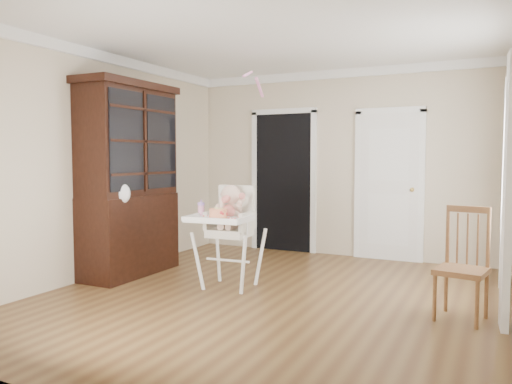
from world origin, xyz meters
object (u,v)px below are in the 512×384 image
at_px(china_cabinet, 129,179).
at_px(dining_chair, 462,267).
at_px(sippy_cup, 201,208).
at_px(high_chair, 229,224).
at_px(cake, 218,214).

height_order(china_cabinet, dining_chair, china_cabinet).
relative_size(sippy_cup, dining_chair, 0.18).
height_order(high_chair, dining_chair, high_chair).
relative_size(sippy_cup, china_cabinet, 0.08).
relative_size(high_chair, china_cabinet, 0.49).
height_order(sippy_cup, dining_chair, dining_chair).
bearing_deg(dining_chair, sippy_cup, -167.69).
bearing_deg(china_cabinet, high_chair, -0.54).
bearing_deg(cake, china_cabinet, 167.33).
bearing_deg(sippy_cup, high_chair, 23.97).
bearing_deg(dining_chair, china_cabinet, -170.35).
bearing_deg(sippy_cup, china_cabinet, 172.90).
xyz_separation_m(cake, china_cabinet, (-1.45, 0.33, 0.32)).
bearing_deg(high_chair, china_cabinet, 175.42).
xyz_separation_m(cake, sippy_cup, (-0.33, 0.19, 0.02)).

